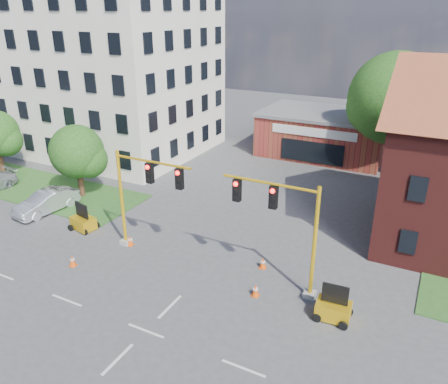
# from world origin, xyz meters

# --- Properties ---
(ground) EXTENTS (120.00, 120.00, 0.00)m
(ground) POSITION_xyz_m (0.00, 0.00, 0.00)
(ground) COLOR #403F42
(ground) RESTS_ON ground
(grass_verge_nw) EXTENTS (22.00, 6.00, 0.08)m
(grass_verge_nw) POSITION_xyz_m (-20.00, 10.00, 0.04)
(grass_verge_nw) COLOR #24491B
(grass_verge_nw) RESTS_ON ground
(lane_markings) EXTENTS (60.00, 36.00, 0.01)m
(lane_markings) POSITION_xyz_m (0.00, -3.00, 0.01)
(lane_markings) COLOR silver
(lane_markings) RESTS_ON ground
(office_block) EXTENTS (18.40, 15.40, 20.60)m
(office_block) POSITION_xyz_m (-20.00, 21.90, 10.31)
(office_block) COLOR beige
(office_block) RESTS_ON ground
(brick_shop) EXTENTS (12.40, 8.40, 4.30)m
(brick_shop) POSITION_xyz_m (0.00, 29.98, 2.16)
(brick_shop) COLOR maroon
(brick_shop) RESTS_ON ground
(tree_large) EXTENTS (8.26, 7.86, 10.65)m
(tree_large) POSITION_xyz_m (6.90, 27.08, 6.44)
(tree_large) COLOR #372514
(tree_large) RESTS_ON ground
(tree_nw_front) EXTENTS (4.33, 4.12, 5.75)m
(tree_nw_front) POSITION_xyz_m (-13.79, 10.58, 3.53)
(tree_nw_front) COLOR #372514
(tree_nw_front) RESTS_ON ground
(signal_mast_west) EXTENTS (5.30, 0.60, 6.20)m
(signal_mast_west) POSITION_xyz_m (-4.36, 6.00, 3.92)
(signal_mast_west) COLOR gray
(signal_mast_west) RESTS_ON ground
(signal_mast_east) EXTENTS (5.30, 0.60, 6.20)m
(signal_mast_east) POSITION_xyz_m (4.36, 6.00, 3.92)
(signal_mast_east) COLOR gray
(signal_mast_east) RESTS_ON ground
(trailer_west) EXTENTS (1.81, 1.40, 1.84)m
(trailer_west) POSITION_xyz_m (-9.79, 6.26, 0.58)
(trailer_west) COLOR yellow
(trailer_west) RESTS_ON ground
(trailer_east) EXTENTS (1.68, 1.18, 1.84)m
(trailer_east) POSITION_xyz_m (7.49, 4.84, 0.57)
(trailer_east) COLOR yellow
(trailer_east) RESTS_ON ground
(cone_a) EXTENTS (0.40, 0.40, 0.70)m
(cone_a) POSITION_xyz_m (-7.12, 2.57, 0.34)
(cone_a) COLOR #D5460B
(cone_a) RESTS_ON ground
(cone_b) EXTENTS (0.40, 0.40, 0.70)m
(cone_b) POSITION_xyz_m (-5.66, 5.99, 0.34)
(cone_b) COLOR #D5460B
(cone_b) RESTS_ON ground
(cone_c) EXTENTS (0.40, 0.40, 0.70)m
(cone_c) POSITION_xyz_m (3.45, 4.79, 0.34)
(cone_c) COLOR #D5460B
(cone_c) RESTS_ON ground
(cone_d) EXTENTS (0.40, 0.40, 0.70)m
(cone_d) POSITION_xyz_m (2.78, 7.41, 0.34)
(cone_d) COLOR #D5460B
(cone_d) RESTS_ON ground
(sedan_silver_front) EXTENTS (2.26, 4.94, 1.57)m
(sedan_silver_front) POSITION_xyz_m (-14.17, 7.14, 0.79)
(sedan_silver_front) COLOR #ACB0B4
(sedan_silver_front) RESTS_ON ground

